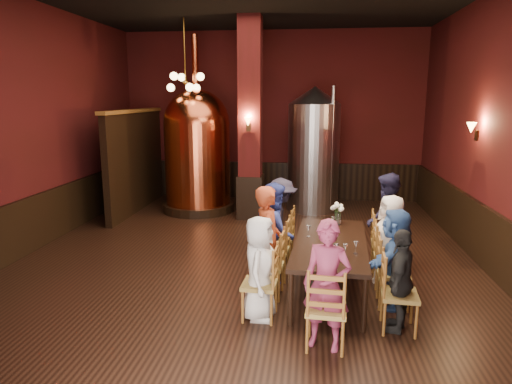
# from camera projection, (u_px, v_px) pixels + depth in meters

# --- Properties ---
(room) EXTENTS (10.00, 10.02, 4.50)m
(room) POSITION_uv_depth(u_px,v_px,m) (246.00, 129.00, 7.50)
(room) COLOR black
(room) RESTS_ON ground
(wainscot_right) EXTENTS (0.08, 9.90, 1.00)m
(wainscot_right) POSITION_uv_depth(u_px,v_px,m) (488.00, 240.00, 7.39)
(wainscot_right) COLOR black
(wainscot_right) RESTS_ON ground
(wainscot_back) EXTENTS (7.90, 0.08, 1.00)m
(wainscot_back) POSITION_uv_depth(u_px,v_px,m) (271.00, 180.00, 12.68)
(wainscot_back) COLOR black
(wainscot_back) RESTS_ON ground
(wainscot_left) EXTENTS (0.08, 9.90, 1.00)m
(wainscot_left) POSITION_uv_depth(u_px,v_px,m) (32.00, 224.00, 8.32)
(wainscot_left) COLOR black
(wainscot_left) RESTS_ON ground
(column) EXTENTS (0.58, 0.58, 4.50)m
(column) POSITION_uv_depth(u_px,v_px,m) (250.00, 121.00, 10.25)
(column) COLOR #470F11
(column) RESTS_ON ground
(partition) EXTENTS (0.22, 3.50, 2.40)m
(partition) POSITION_uv_depth(u_px,v_px,m) (136.00, 162.00, 11.20)
(partition) COLOR black
(partition) RESTS_ON ground
(pendant_cluster) EXTENTS (0.90, 0.90, 1.70)m
(pendant_cluster) POSITION_uv_depth(u_px,v_px,m) (185.00, 82.00, 10.36)
(pendant_cluster) COLOR #A57226
(pendant_cluster) RESTS_ON room
(sconce_wall) EXTENTS (0.20, 0.20, 0.36)m
(sconce_wall) POSITION_uv_depth(u_px,v_px,m) (477.00, 131.00, 7.83)
(sconce_wall) COLOR black
(sconce_wall) RESTS_ON room
(sconce_column) EXTENTS (0.20, 0.20, 0.36)m
(sconce_column) POSITION_uv_depth(u_px,v_px,m) (249.00, 124.00, 9.97)
(sconce_column) COLOR black
(sconce_column) RESTS_ON column
(dining_table) EXTENTS (1.15, 2.46, 0.75)m
(dining_table) POSITION_uv_depth(u_px,v_px,m) (330.00, 245.00, 6.51)
(dining_table) COLOR black
(dining_table) RESTS_ON ground
(chair_0) EXTENTS (0.49, 0.49, 0.92)m
(chair_0) POSITION_uv_depth(u_px,v_px,m) (260.00, 284.00, 5.74)
(chair_0) COLOR brown
(chair_0) RESTS_ON ground
(person_0) EXTENTS (0.48, 0.68, 1.33)m
(person_0) POSITION_uv_depth(u_px,v_px,m) (260.00, 268.00, 5.70)
(person_0) COLOR silver
(person_0) RESTS_ON ground
(chair_1) EXTENTS (0.49, 0.49, 0.92)m
(chair_1) POSITION_uv_depth(u_px,v_px,m) (268.00, 265.00, 6.39)
(chair_1) COLOR brown
(chair_1) RESTS_ON ground
(person_1) EXTENTS (0.47, 0.63, 1.59)m
(person_1) POSITION_uv_depth(u_px,v_px,m) (268.00, 242.00, 6.32)
(person_1) COLOR #98361A
(person_1) RESTS_ON ground
(chair_2) EXTENTS (0.49, 0.49, 0.92)m
(chair_2) POSITION_uv_depth(u_px,v_px,m) (275.00, 250.00, 7.02)
(chair_2) COLOR brown
(chair_2) RESTS_ON ground
(person_2) EXTENTS (0.46, 0.78, 1.51)m
(person_2) POSITION_uv_depth(u_px,v_px,m) (275.00, 231.00, 6.96)
(person_2) COLOR navy
(person_2) RESTS_ON ground
(chair_3) EXTENTS (0.49, 0.49, 0.92)m
(chair_3) POSITION_uv_depth(u_px,v_px,m) (281.00, 237.00, 7.67)
(chair_3) COLOR brown
(chair_3) RESTS_ON ground
(person_3) EXTENTS (0.70, 1.02, 1.46)m
(person_3) POSITION_uv_depth(u_px,v_px,m) (281.00, 221.00, 7.61)
(person_3) COLOR black
(person_3) RESTS_ON ground
(chair_4) EXTENTS (0.49, 0.49, 0.92)m
(chair_4) POSITION_uv_depth(u_px,v_px,m) (400.00, 294.00, 5.44)
(chair_4) COLOR brown
(chair_4) RESTS_ON ground
(person_4) EXTENTS (0.55, 0.80, 1.27)m
(person_4) POSITION_uv_depth(u_px,v_px,m) (401.00, 280.00, 5.40)
(person_4) COLOR black
(person_4) RESTS_ON ground
(chair_5) EXTENTS (0.49, 0.49, 0.92)m
(chair_5) POSITION_uv_depth(u_px,v_px,m) (394.00, 273.00, 6.08)
(chair_5) COLOR brown
(chair_5) RESTS_ON ground
(person_5) EXTENTS (0.86, 1.31, 1.35)m
(person_5) POSITION_uv_depth(u_px,v_px,m) (395.00, 258.00, 6.04)
(person_5) COLOR #2F508D
(person_5) RESTS_ON ground
(chair_6) EXTENTS (0.49, 0.49, 0.92)m
(chair_6) POSITION_uv_depth(u_px,v_px,m) (389.00, 257.00, 6.72)
(chair_6) COLOR brown
(chair_6) RESTS_ON ground
(person_6) EXTENTS (0.57, 0.75, 1.39)m
(person_6) POSITION_uv_depth(u_px,v_px,m) (390.00, 241.00, 6.67)
(person_6) COLOR silver
(person_6) RESTS_ON ground
(chair_7) EXTENTS (0.49, 0.49, 0.92)m
(chair_7) POSITION_uv_depth(u_px,v_px,m) (385.00, 243.00, 7.36)
(chair_7) COLOR brown
(chair_7) RESTS_ON ground
(person_7) EXTENTS (0.48, 0.82, 1.59)m
(person_7) POSITION_uv_depth(u_px,v_px,m) (386.00, 223.00, 7.29)
(person_7) COLOR #1B1932
(person_7) RESTS_ON ground
(chair_8) EXTENTS (0.49, 0.49, 0.92)m
(chair_8) POSITION_uv_depth(u_px,v_px,m) (326.00, 309.00, 5.06)
(chair_8) COLOR brown
(chair_8) RESTS_ON ground
(person_8) EXTENTS (0.62, 0.50, 1.47)m
(person_8) POSITION_uv_depth(u_px,v_px,m) (327.00, 285.00, 5.00)
(person_8) COLOR #852C4D
(person_8) RESTS_ON ground
(copper_kettle) EXTENTS (1.96, 1.96, 4.19)m
(copper_kettle) POSITION_uv_depth(u_px,v_px,m) (197.00, 149.00, 11.08)
(copper_kettle) COLOR black
(copper_kettle) RESTS_ON ground
(steel_vessel) EXTENTS (1.56, 1.56, 3.02)m
(steel_vessel) POSITION_uv_depth(u_px,v_px,m) (314.00, 149.00, 11.14)
(steel_vessel) COLOR #B2B2B7
(steel_vessel) RESTS_ON ground
(rose_vase) EXTENTS (0.22, 0.22, 0.37)m
(rose_vase) POSITION_uv_depth(u_px,v_px,m) (338.00, 210.00, 7.30)
(rose_vase) COLOR white
(rose_vase) RESTS_ON dining_table
(wine_glass_0) EXTENTS (0.07, 0.07, 0.17)m
(wine_glass_0) POSITION_uv_depth(u_px,v_px,m) (345.00, 250.00, 5.85)
(wine_glass_0) COLOR white
(wine_glass_0) RESTS_ON dining_table
(wine_glass_1) EXTENTS (0.07, 0.07, 0.17)m
(wine_glass_1) POSITION_uv_depth(u_px,v_px,m) (333.00, 222.00, 7.19)
(wine_glass_1) COLOR white
(wine_glass_1) RESTS_ON dining_table
(wine_glass_2) EXTENTS (0.07, 0.07, 0.17)m
(wine_glass_2) POSITION_uv_depth(u_px,v_px,m) (328.00, 230.00, 6.74)
(wine_glass_2) COLOR white
(wine_glass_2) RESTS_ON dining_table
(wine_glass_3) EXTENTS (0.07, 0.07, 0.17)m
(wine_glass_3) POSITION_uv_depth(u_px,v_px,m) (308.00, 231.00, 6.69)
(wine_glass_3) COLOR white
(wine_glass_3) RESTS_ON dining_table
(wine_glass_4) EXTENTS (0.07, 0.07, 0.17)m
(wine_glass_4) POSITION_uv_depth(u_px,v_px,m) (336.00, 250.00, 5.85)
(wine_glass_4) COLOR white
(wine_glass_4) RESTS_ON dining_table
(wine_glass_5) EXTENTS (0.07, 0.07, 0.17)m
(wine_glass_5) POSITION_uv_depth(u_px,v_px,m) (329.00, 233.00, 6.60)
(wine_glass_5) COLOR white
(wine_glass_5) RESTS_ON dining_table
(wine_glass_6) EXTENTS (0.07, 0.07, 0.17)m
(wine_glass_6) POSITION_uv_depth(u_px,v_px,m) (356.00, 248.00, 5.96)
(wine_glass_6) COLOR white
(wine_glass_6) RESTS_ON dining_table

